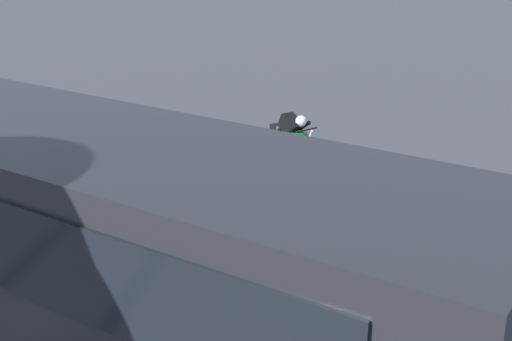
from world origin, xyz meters
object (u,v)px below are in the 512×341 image
spectator_far_left (284,268)px  parked_motorcycle_silver (20,217)px  spectator_left (234,236)px  spectator_right (119,210)px  spectator_centre (167,228)px  stunt_motorcycle (290,137)px  traffic_cone (357,194)px  tour_bus (62,249)px  spectator_far_right (90,190)px

spectator_far_left → parked_motorcycle_silver: bearing=2.7°
spectator_left → spectator_right: spectator_left is taller
spectator_centre → parked_motorcycle_silver: 3.25m
parked_motorcycle_silver → stunt_motorcycle: size_ratio=1.04×
spectator_centre → traffic_cone: (-1.04, -4.44, -0.69)m
spectator_far_left → spectator_right: size_ratio=0.98×
tour_bus → spectator_centre: tour_bus is taller
spectator_centre → stunt_motorcycle: (1.50, -5.98, -0.39)m
spectator_far_left → stunt_motorcycle: spectator_far_left is taller
spectator_far_right → stunt_motorcycle: 5.67m
spectator_right → parked_motorcycle_silver: bearing=8.3°
parked_motorcycle_silver → traffic_cone: bearing=-131.6°
spectator_far_left → spectator_centre: spectator_far_left is taller
spectator_centre → traffic_cone: 4.62m
tour_bus → spectator_far_right: size_ratio=6.36×
spectator_right → traffic_cone: (-2.05, -4.45, -0.74)m
spectator_right → spectator_left: bearing=-173.3°
traffic_cone → spectator_far_right: bearing=52.7°
tour_bus → traffic_cone: 6.82m
spectator_far_left → traffic_cone: (1.15, -4.51, -0.72)m
tour_bus → spectator_far_left: bearing=-131.7°
spectator_right → stunt_motorcycle: size_ratio=0.89×
spectator_left → traffic_cone: 4.27m
spectator_far_left → spectator_right: (3.20, -0.06, 0.02)m
tour_bus → parked_motorcycle_silver: bearing=-28.4°
traffic_cone → stunt_motorcycle: bearing=-31.1°
spectator_far_left → spectator_centre: 2.19m
tour_bus → spectator_centre: size_ratio=6.54×
spectator_centre → traffic_cone: size_ratio=2.68×
parked_motorcycle_silver → stunt_motorcycle: bearing=-105.0°
spectator_centre → stunt_motorcycle: spectator_centre is taller
spectator_left → spectator_centre: size_ratio=1.06×
spectator_far_right → stunt_motorcycle: spectator_far_right is taller
spectator_right → spectator_far_left: bearing=178.9°
spectator_left → spectator_centre: 1.14m
spectator_far_left → spectator_left: 1.13m
tour_bus → stunt_motorcycle: size_ratio=5.62×
spectator_far_right → spectator_far_left: bearing=174.4°
spectator_left → traffic_cone: size_ratio=2.83×
spectator_far_left → spectator_far_right: size_ratio=0.99×
spectator_far_left → traffic_cone: spectator_far_left is taller
spectator_left → spectator_far_right: spectator_left is taller
traffic_cone → parked_motorcycle_silver: bearing=48.4°
spectator_far_left → spectator_far_right: (4.27, -0.42, 0.01)m
spectator_right → traffic_cone: size_ratio=2.79×
spectator_left → spectator_centre: spectator_left is taller
spectator_centre → spectator_far_left: bearing=178.2°
tour_bus → spectator_far_left: tour_bus is taller
tour_bus → spectator_right: tour_bus is taller
spectator_far_right → parked_motorcycle_silver: spectator_far_right is taller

